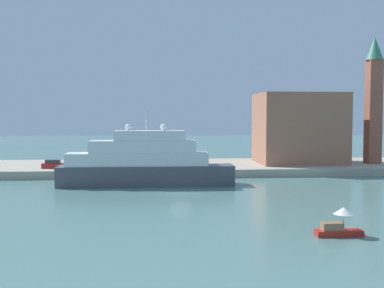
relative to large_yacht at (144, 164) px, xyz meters
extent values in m
plane|color=slate|center=(5.20, -8.09, -3.38)|extent=(400.00, 400.00, 0.00)
cube|color=#ADA38E|center=(5.20, 18.84, -2.67)|extent=(110.00, 21.86, 1.43)
cube|color=#4C4C51|center=(0.37, 0.00, -1.82)|extent=(26.94, 4.53, 3.12)
cube|color=white|center=(-0.98, 0.00, 0.73)|extent=(21.55, 4.17, 1.98)
cube|color=white|center=(-0.17, 0.00, 2.65)|extent=(16.17, 3.81, 1.88)
cube|color=white|center=(0.91, 0.00, 4.35)|extent=(10.78, 3.44, 1.52)
cylinder|color=silver|center=(0.37, 0.00, 6.69)|extent=(0.16, 0.16, 3.14)
sphere|color=white|center=(3.06, 0.00, 5.63)|extent=(1.03, 1.03, 1.03)
sphere|color=white|center=(-2.32, 0.00, 5.63)|extent=(1.03, 1.03, 1.03)
cube|color=#B22319|center=(18.06, -32.22, -3.11)|extent=(4.17, 1.25, 0.54)
cube|color=#8C6647|center=(17.44, -32.22, -2.50)|extent=(1.84, 1.00, 0.69)
cylinder|color=#B2B2B2|center=(18.48, -32.22, -2.13)|extent=(0.06, 0.06, 1.42)
cone|color=white|center=(18.48, -32.22, -1.11)|extent=(1.79, 1.79, 0.63)
cube|color=#9E664C|center=(30.16, 18.81, 4.93)|extent=(16.26, 13.12, 13.78)
cube|color=#93513D|center=(44.46, 16.94, 8.15)|extent=(2.60, 2.60, 20.22)
cone|color=#387A5B|center=(44.46, 16.94, 20.47)|extent=(3.38, 3.38, 4.41)
cube|color=#B21E1E|center=(-16.25, 12.73, -1.52)|extent=(4.24, 1.66, 0.88)
cube|color=#262D33|center=(-16.46, 12.73, -0.76)|extent=(2.54, 1.49, 0.64)
cylinder|color=#4C4C4C|center=(-12.51, 9.86, -1.25)|extent=(0.36, 0.36, 1.43)
sphere|color=tan|center=(-12.51, 9.86, -0.41)|extent=(0.24, 0.24, 0.24)
cylinder|color=black|center=(11.08, 9.44, -1.55)|extent=(0.47, 0.47, 0.81)
camera|label=1|loc=(1.78, -72.52, 7.28)|focal=44.07mm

